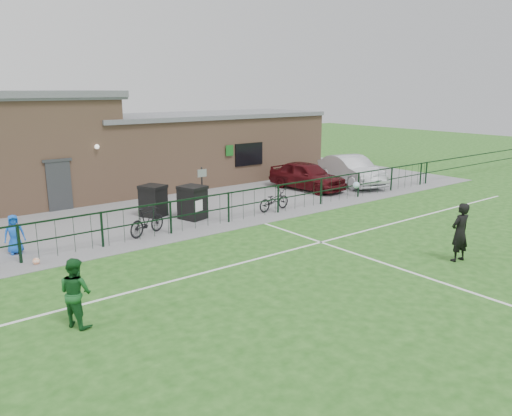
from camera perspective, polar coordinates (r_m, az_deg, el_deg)
ground at (r=13.11m, az=13.74°, el=-9.62°), size 90.00×90.00×0.00m
paving_strip at (r=23.50m, az=-12.84°, el=0.79°), size 34.00×13.00×0.02m
pitch_line_touch at (r=18.64m, az=-5.30°, el=-2.28°), size 28.00×0.10×0.01m
pitch_line_mid at (r=15.71m, az=2.25°, el=-5.28°), size 28.00×0.10×0.01m
pitch_line_perp at (r=14.64m, az=18.68°, el=-7.45°), size 0.10×16.00×0.01m
perimeter_fence at (r=18.65m, az=-5.67°, el=-0.38°), size 28.00×0.10×1.20m
wheelie_bin_left at (r=20.47m, az=-11.67°, el=0.69°), size 1.08×1.13×1.18m
wheelie_bin_right at (r=19.81m, az=-7.27°, el=0.52°), size 1.04×1.11×1.23m
sign_post at (r=20.10m, az=-6.18°, el=1.85°), size 0.08×0.08×2.00m
car_maroon at (r=25.51m, az=5.85°, el=3.71°), size 2.13×4.35×1.43m
car_silver at (r=27.13m, az=10.82°, el=4.24°), size 2.87×4.93×1.53m
bicycle_d at (r=17.91m, az=-12.35°, el=-1.48°), size 1.73×1.05×1.00m
bicycle_e at (r=21.06m, az=2.06°, el=0.91°), size 1.72×0.74×0.88m
spectator_child at (r=17.25m, az=-25.90°, el=-2.72°), size 0.65×0.47×1.25m
goalkeeper_kick at (r=16.05m, az=22.04°, el=-2.47°), size 1.38×3.64×2.04m
outfield_player at (r=11.61m, az=-19.92°, el=-9.04°), size 0.83×0.92×1.55m
ball_ground at (r=16.12m, az=-23.81°, el=-5.59°), size 0.21×0.21×0.21m
clubhouse at (r=25.54m, az=-17.80°, el=6.52°), size 24.25×5.40×4.96m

